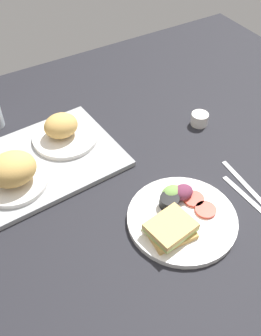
{
  "coord_description": "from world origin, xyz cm",
  "views": [
    {
      "loc": [
        -37.97,
        -64.54,
        83.0
      ],
      "look_at": [
        2.0,
        3.0,
        4.0
      ],
      "focal_mm": 42.43,
      "sensor_mm": 36.0,
      "label": 1
    }
  ],
  "objects_px": {
    "serving_tray": "(42,161)",
    "plate_with_salad": "(179,217)",
    "espresso_cup": "(200,119)",
    "knife": "(243,182)",
    "fork": "(245,196)",
    "bread_plate_far": "(63,131)",
    "bread_plate_near": "(13,173)"
  },
  "relations": [
    {
      "from": "espresso_cup",
      "to": "knife",
      "type": "height_order",
      "value": "espresso_cup"
    },
    {
      "from": "fork",
      "to": "knife",
      "type": "relative_size",
      "value": 0.89
    },
    {
      "from": "serving_tray",
      "to": "bread_plate_far",
      "type": "relative_size",
      "value": 2.22
    },
    {
      "from": "bread_plate_far",
      "to": "fork",
      "type": "distance_m",
      "value": 0.57
    },
    {
      "from": "serving_tray",
      "to": "bread_plate_far",
      "type": "xyz_separation_m",
      "value": [
        0.1,
        0.05,
        0.04
      ]
    },
    {
      "from": "espresso_cup",
      "to": "fork",
      "type": "distance_m",
      "value": 0.33
    },
    {
      "from": "bread_plate_near",
      "to": "knife",
      "type": "relative_size",
      "value": 1.0
    },
    {
      "from": "serving_tray",
      "to": "bread_plate_far",
      "type": "height_order",
      "value": "bread_plate_far"
    },
    {
      "from": "plate_with_salad",
      "to": "knife",
      "type": "bearing_deg",
      "value": 3.84
    },
    {
      "from": "espresso_cup",
      "to": "fork",
      "type": "height_order",
      "value": "espresso_cup"
    },
    {
      "from": "bread_plate_far",
      "to": "knife",
      "type": "distance_m",
      "value": 0.56
    },
    {
      "from": "plate_with_salad",
      "to": "espresso_cup",
      "type": "relative_size",
      "value": 5.1
    },
    {
      "from": "espresso_cup",
      "to": "knife",
      "type": "bearing_deg",
      "value": -101.21
    },
    {
      "from": "bread_plate_far",
      "to": "plate_with_salad",
      "type": "distance_m",
      "value": 0.46
    },
    {
      "from": "serving_tray",
      "to": "fork",
      "type": "xyz_separation_m",
      "value": [
        0.43,
        -0.41,
        -0.01
      ]
    },
    {
      "from": "bread_plate_far",
      "to": "fork",
      "type": "height_order",
      "value": "bread_plate_far"
    },
    {
      "from": "serving_tray",
      "to": "bread_plate_near",
      "type": "relative_size",
      "value": 2.36
    },
    {
      "from": "bread_plate_far",
      "to": "knife",
      "type": "relative_size",
      "value": 1.07
    },
    {
      "from": "serving_tray",
      "to": "plate_with_salad",
      "type": "xyz_separation_m",
      "value": [
        0.23,
        -0.38,
        0.01
      ]
    },
    {
      "from": "fork",
      "to": "knife",
      "type": "bearing_deg",
      "value": -38.56
    },
    {
      "from": "fork",
      "to": "bread_plate_far",
      "type": "bearing_deg",
      "value": 34.44
    },
    {
      "from": "serving_tray",
      "to": "knife",
      "type": "relative_size",
      "value": 2.37
    },
    {
      "from": "serving_tray",
      "to": "plate_with_salad",
      "type": "distance_m",
      "value": 0.44
    },
    {
      "from": "knife",
      "to": "serving_tray",
      "type": "bearing_deg",
      "value": 55.98
    },
    {
      "from": "serving_tray",
      "to": "fork",
      "type": "distance_m",
      "value": 0.59
    },
    {
      "from": "bread_plate_far",
      "to": "fork",
      "type": "bearing_deg",
      "value": -53.86
    },
    {
      "from": "plate_with_salad",
      "to": "serving_tray",
      "type": "bearing_deg",
      "value": 120.57
    },
    {
      "from": "plate_with_salad",
      "to": "fork",
      "type": "height_order",
      "value": "plate_with_salad"
    },
    {
      "from": "serving_tray",
      "to": "espresso_cup",
      "type": "height_order",
      "value": "espresso_cup"
    },
    {
      "from": "serving_tray",
      "to": "fork",
      "type": "bearing_deg",
      "value": -43.23
    },
    {
      "from": "serving_tray",
      "to": "bread_plate_far",
      "type": "distance_m",
      "value": 0.12
    },
    {
      "from": "espresso_cup",
      "to": "knife",
      "type": "distance_m",
      "value": 0.28
    }
  ]
}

